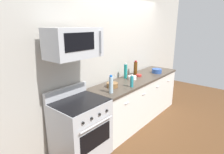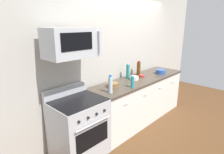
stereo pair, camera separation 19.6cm
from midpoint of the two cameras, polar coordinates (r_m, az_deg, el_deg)
The scene contains 13 objects.
ground_plane at distance 4.23m, azimuth 9.52°, elevation -12.44°, with size 6.61×6.61×0.00m, color brown.
back_wall at distance 4.02m, azimuth 5.55°, elevation 6.61°, with size 5.51×0.10×2.70m, color #B7B2A8.
counter_unit at distance 4.04m, azimuth 9.83°, elevation -6.68°, with size 2.42×0.66×0.92m.
range_oven at distance 2.98m, azimuth -8.20°, elevation -15.08°, with size 0.76×0.69×1.07m.
microwave at distance 2.61m, azimuth -9.93°, elevation 10.28°, with size 0.74×0.44×0.40m.
bottle_wine_amber at distance 4.09m, azimuth 9.49°, elevation 2.58°, with size 0.08×0.08×0.31m.
bottle_sparkling_teal at distance 3.80m, azimuth 6.33°, elevation 1.74°, with size 0.07×0.07×0.32m.
bottle_water_clear at distance 2.99m, azimuth 1.39°, elevation -2.32°, with size 0.07×0.07×0.30m.
bottle_dish_soap at distance 3.28m, azimuth 7.97°, elevation -1.42°, with size 0.06×0.06×0.22m.
bowl_red_small at distance 3.99m, azimuth 10.38°, elevation 0.36°, with size 0.12×0.12×0.04m.
bowl_wooden_salad at distance 3.29m, azimuth 1.94°, elevation -2.41°, with size 0.20×0.20×0.08m.
bowl_blue_mixing at distance 4.34m, azimuth 15.91°, elevation 1.62°, with size 0.22×0.22×0.09m.
bowl_white_ceramic at distance 3.76m, azimuth 8.34°, elevation -0.29°, with size 0.17×0.17×0.07m.
Camera 2 is at (-3.07, -2.11, 2.00)m, focal length 29.94 mm.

